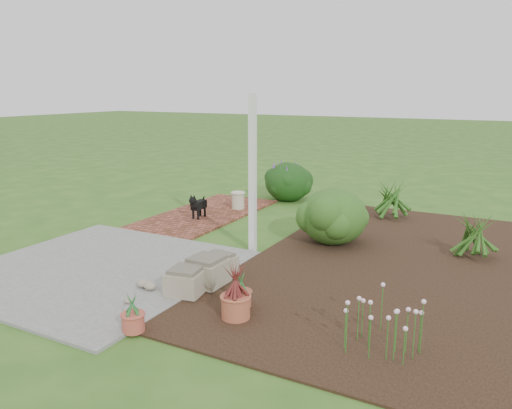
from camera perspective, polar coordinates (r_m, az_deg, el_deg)
The scene contains 18 objects.
ground at distance 8.20m, azimuth -2.56°, elevation -5.18°, with size 80.00×80.00×0.00m, color #2D591C.
concrete_patio at distance 7.64m, azimuth -17.62°, elevation -7.04°, with size 3.50×3.50×0.04m, color slate.
brick_path at distance 10.49m, azimuth -5.67°, elevation -1.05°, with size 1.60×3.50×0.04m, color #5A2E1C.
garden_bed at distance 7.77m, azimuth 15.60°, elevation -6.60°, with size 4.00×7.00×0.03m, color black.
veranda_post at distance 7.84m, azimuth -0.39°, elevation 3.41°, with size 0.10×0.10×2.50m, color white.
stone_trough_near at distance 6.43m, azimuth -8.01°, elevation -8.79°, with size 0.43×0.43×0.29m, color gray.
stone_trough_mid at distance 6.91m, azimuth -4.39°, elevation -7.15°, with size 0.42×0.42×0.28m, color gray.
stone_trough_far at distance 6.69m, azimuth -5.66°, elevation -7.70°, with size 0.48×0.48×0.32m, color gray.
black_dog at distance 10.00m, azimuth -6.68°, elevation -0.01°, with size 0.18×0.54×0.47m.
cream_ceramic_urn at distance 10.76m, azimuth -2.06°, elevation 0.46°, with size 0.27×0.27×0.36m, color beige.
evergreen_shrub at distance 8.46m, azimuth 8.84°, elevation -1.17°, with size 1.12×1.12×0.95m, color #1A4115.
agapanthus_clump_back at distance 8.37m, azimuth 23.66°, elevation -2.81°, with size 0.90×0.90×0.81m, color #0D3C0F, non-canonical shape.
agapanthus_clump_front at distance 10.37m, azimuth 15.15°, elevation 1.05°, with size 1.03×1.03×0.92m, color #123E12, non-canonical shape.
pink_flower_patch at distance 5.32m, azimuth 14.24°, elevation -12.44°, with size 0.87×0.87×0.56m, color #113D0F, non-canonical shape.
terracotta_pot_bronze at distance 5.76m, azimuth -2.34°, elevation -11.58°, with size 0.33×0.33×0.26m, color #A95439.
terracotta_pot_small_left at distance 6.05m, azimuth -1.69°, elevation -10.68°, with size 0.24×0.24×0.20m, color #974933.
terracotta_pot_small_right at distance 5.63m, azimuth -13.86°, elevation -12.93°, with size 0.24×0.24×0.20m, color #B04B3B.
purple_flowering_bush at distance 11.74m, azimuth 3.69°, elevation 2.70°, with size 1.08×1.08×0.92m, color black.
Camera 1 is at (4.00, -6.68, 2.56)m, focal length 35.00 mm.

